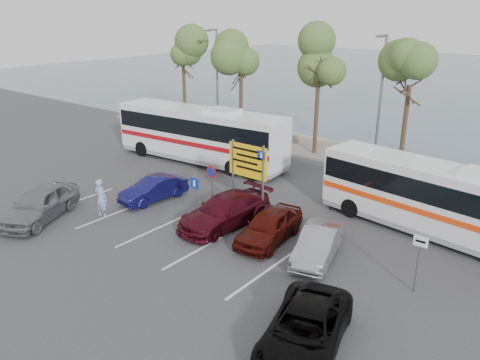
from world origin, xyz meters
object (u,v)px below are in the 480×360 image
Objects in this scene: car_silver_a at (40,204)px; car_red at (269,226)px; car_maroon at (225,211)px; street_lamp_right at (380,96)px; coach_bus_left at (200,137)px; car_blue at (154,189)px; street_lamp_left at (217,78)px; pedestrian_near at (101,198)px; car_silver_b at (318,244)px; pedestrian_far at (337,192)px; direction_sign at (248,167)px; suv_black at (305,330)px; coach_bus_right at (440,203)px.

car_silver_a is 1.13× the size of car_red.
car_maroon is at bearing 9.13° from car_silver_a.
street_lamp_right is 19.76m from car_silver_a.
car_silver_a is at bearing -88.95° from coach_bus_left.
car_silver_a is 8.84m from car_maroon.
car_maroon is (4.89, -0.00, 0.10)m from car_blue.
street_lamp_left is 1.97× the size of car_red.
street_lamp_right is at bearing 30.71° from coach_bus_left.
car_silver_b is at bearing -172.16° from pedestrian_near.
coach_bus_left is 3.18× the size of car_silver_b.
car_red is at bearing -167.55° from pedestrian_near.
pedestrian_near is at bearing -166.20° from car_red.
car_silver_a is 2.70× the size of pedestrian_far.
coach_bus_left is 6.34× the size of pedestrian_near.
direction_sign is 0.78× the size of suv_black.
car_blue is 3.01m from pedestrian_near.
car_red is at bearing 5.04° from car_maroon.
street_lamp_right is 8.03m from pedestrian_far.
car_silver_b is at bearing -6.99° from car_red.
pedestrian_far is (3.08, 5.00, 0.13)m from car_maroon.
car_blue is 2.19× the size of pedestrian_far.
street_lamp_left reaches higher than coach_bus_right.
car_blue is (2.61, -6.38, -1.11)m from coach_bus_left.
car_blue is at bearing 39.05° from car_silver_a.
coach_bus_left is at bearing 126.50° from suv_black.
coach_bus_right is 15.51m from pedestrian_near.
coach_bus_right is 2.95× the size of car_blue.
coach_bus_left is 7.14× the size of pedestrian_far.
car_silver_a is 0.99× the size of suv_black.
suv_black is at bearing -16.75° from car_blue.
car_maroon is 2.58× the size of pedestrian_near.
street_lamp_right is 12.99m from car_silver_b.
car_silver_a is 13.18m from car_silver_b.
pedestrian_near is at bearing 126.68° from pedestrian_far.
suv_black is at bearing -163.99° from pedestrian_far.
street_lamp_right is 2.10× the size of car_silver_b.
car_silver_a is 0.93× the size of car_maroon.
street_lamp_left and street_lamp_right have the same top height.
pedestrian_near is 11.56m from pedestrian_far.
direction_sign reaches higher than car_red.
car_silver_b is 2.00× the size of pedestrian_near.
coach_bus_left is at bearing 144.67° from car_maroon.
pedestrian_far is (-4.22, 10.00, 0.21)m from suv_black.
direction_sign reaches higher than suv_black.
coach_bus_left is 9.62m from pedestrian_near.
street_lamp_left reaches higher than coach_bus_left.
street_lamp_left is at bearing 180.00° from street_lamp_right.
suv_black is 12.76m from pedestrian_near.
car_silver_a reaches higher than car_blue.
car_blue is at bearing 115.23° from pedestrian_far.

